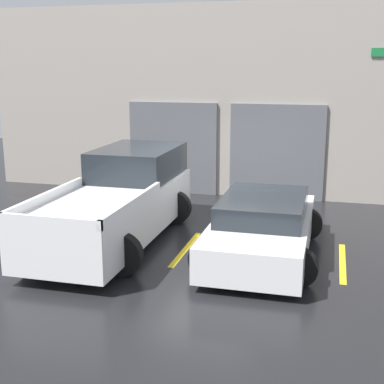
% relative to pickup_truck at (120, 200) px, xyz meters
% --- Properties ---
extents(ground_plane, '(28.00, 28.00, 0.00)m').
position_rel_pickup_truck_xyz_m(ground_plane, '(1.57, 1.53, -0.86)').
color(ground_plane, black).
extents(shophouse_building, '(14.92, 0.68, 5.41)m').
position_rel_pickup_truck_xyz_m(shophouse_building, '(1.57, 4.82, 1.81)').
color(shophouse_building, '#9E9389').
rests_on(shophouse_building, ground).
extents(pickup_truck, '(2.45, 5.43, 1.85)m').
position_rel_pickup_truck_xyz_m(pickup_truck, '(0.00, 0.00, 0.00)').
color(pickup_truck, white).
rests_on(pickup_truck, ground).
extents(sedan_white, '(2.29, 4.29, 1.20)m').
position_rel_pickup_truck_xyz_m(sedan_white, '(3.14, -0.30, -0.28)').
color(sedan_white, white).
rests_on(sedan_white, ground).
extents(parking_stripe_far_left, '(0.12, 2.20, 0.01)m').
position_rel_pickup_truck_xyz_m(parking_stripe_far_left, '(-1.57, -0.32, -0.86)').
color(parking_stripe_far_left, gold).
rests_on(parking_stripe_far_left, ground).
extents(parking_stripe_left, '(0.12, 2.20, 0.01)m').
position_rel_pickup_truck_xyz_m(parking_stripe_left, '(1.57, -0.32, -0.86)').
color(parking_stripe_left, gold).
rests_on(parking_stripe_left, ground).
extents(parking_stripe_centre, '(0.12, 2.20, 0.01)m').
position_rel_pickup_truck_xyz_m(parking_stripe_centre, '(4.71, -0.32, -0.86)').
color(parking_stripe_centre, gold).
rests_on(parking_stripe_centre, ground).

